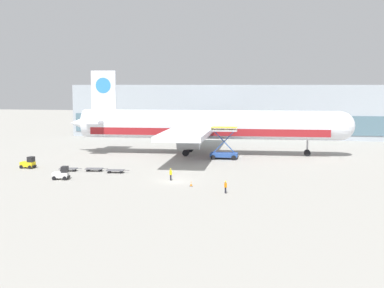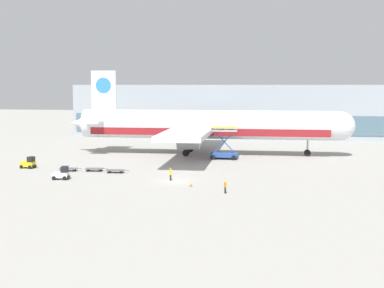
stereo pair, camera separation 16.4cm
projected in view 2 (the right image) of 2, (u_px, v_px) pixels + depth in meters
ground_plane at (174, 181)px, 78.65m from camera, size 400.00×400.00×0.00m
terminal_building at (240, 110)px, 147.04m from camera, size 90.00×18.20×14.00m
airplane_main at (205, 126)px, 108.29m from camera, size 58.10×48.32×17.00m
scissor_lift_loader at (224, 147)px, 101.96m from camera, size 5.33×3.58×6.09m
baggage_tug_foreground at (62, 174)px, 80.16m from camera, size 2.63×1.94×2.00m
baggage_tug_mid at (29, 163)px, 90.85m from camera, size 2.54×1.78×2.00m
baggage_dolly_lead at (68, 169)px, 87.90m from camera, size 3.77×1.82×0.48m
baggage_dolly_second at (94, 169)px, 87.76m from camera, size 3.77×1.82×0.48m
baggage_dolly_third at (115, 170)px, 86.17m from camera, size 3.77×1.82×0.48m
ground_crew_near at (225, 186)px, 69.91m from camera, size 0.38×0.50×1.67m
ground_crew_far at (171, 173)px, 79.25m from camera, size 0.41×0.45×1.81m
traffic_cone_near at (191, 184)px, 74.87m from camera, size 0.40×0.40×0.70m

